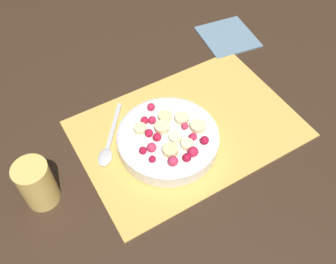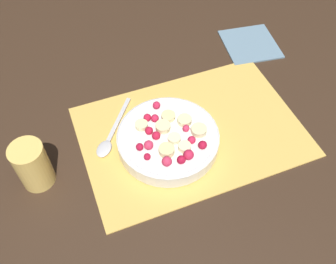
{
  "view_description": "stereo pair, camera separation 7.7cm",
  "coord_description": "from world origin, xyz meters",
  "px_view_note": "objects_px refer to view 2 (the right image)",
  "views": [
    {
      "loc": [
        0.3,
        0.42,
        0.65
      ],
      "look_at": [
        0.06,
        0.02,
        0.05
      ],
      "focal_mm": 40.0,
      "sensor_mm": 36.0,
      "label": 1
    },
    {
      "loc": [
        0.23,
        0.46,
        0.65
      ],
      "look_at": [
        0.06,
        0.02,
        0.05
      ],
      "focal_mm": 40.0,
      "sensor_mm": 36.0,
      "label": 2
    }
  ],
  "objects_px": {
    "spoon": "(109,139)",
    "drinking_glass": "(33,167)",
    "fruit_bowl": "(168,138)",
    "napkin": "(250,43)"
  },
  "relations": [
    {
      "from": "drinking_glass",
      "to": "napkin",
      "type": "xyz_separation_m",
      "value": [
        -0.6,
        -0.22,
        -0.05
      ]
    },
    {
      "from": "drinking_glass",
      "to": "napkin",
      "type": "relative_size",
      "value": 0.63
    },
    {
      "from": "spoon",
      "to": "drinking_glass",
      "type": "relative_size",
      "value": 1.45
    },
    {
      "from": "spoon",
      "to": "fruit_bowl",
      "type": "bearing_deg",
      "value": 101.29
    },
    {
      "from": "spoon",
      "to": "napkin",
      "type": "relative_size",
      "value": 0.92
    },
    {
      "from": "spoon",
      "to": "drinking_glass",
      "type": "height_order",
      "value": "drinking_glass"
    },
    {
      "from": "spoon",
      "to": "napkin",
      "type": "height_order",
      "value": "spoon"
    },
    {
      "from": "napkin",
      "to": "fruit_bowl",
      "type": "bearing_deg",
      "value": 35.42
    },
    {
      "from": "fruit_bowl",
      "to": "spoon",
      "type": "xyz_separation_m",
      "value": [
        0.11,
        -0.06,
        -0.02
      ]
    },
    {
      "from": "fruit_bowl",
      "to": "drinking_glass",
      "type": "relative_size",
      "value": 2.07
    }
  ]
}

